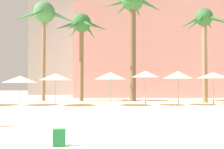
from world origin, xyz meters
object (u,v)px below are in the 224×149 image
object	(u,v)px
cafe_umbrella_1	(111,76)
cafe_umbrella_6	(178,75)
palm_tree_right	(133,10)
cafe_umbrella_3	(146,74)
palm_tree_center	(44,17)
palm_tree_far_right	(82,29)
beach_towel	(106,143)
backpack	(59,138)
cafe_umbrella_5	(56,77)
cafe_umbrella_0	(213,75)
cafe_umbrella_2	(20,79)
palm_tree_far_left	(204,28)

from	to	relation	value
cafe_umbrella_1	cafe_umbrella_6	distance (m)	5.02
palm_tree_right	cafe_umbrella_3	xyz separation A→B (m)	(0.55, -4.36, -5.93)
palm_tree_center	palm_tree_far_right	bearing A→B (deg)	-0.16
beach_towel	backpack	size ratio (longest dim) A/B	4.55
palm_tree_center	cafe_umbrella_5	distance (m)	8.12
palm_tree_right	palm_tree_far_right	xyz separation A→B (m)	(-4.66, 0.72, -1.58)
cafe_umbrella_1	cafe_umbrella_5	bearing A→B (deg)	-179.07
backpack	beach_towel	bearing A→B (deg)	-80.00
cafe_umbrella_3	cafe_umbrella_6	xyz separation A→B (m)	(2.44, 0.26, -0.04)
cafe_umbrella_0	cafe_umbrella_2	bearing A→B (deg)	-178.55
cafe_umbrella_3	backpack	xyz separation A→B (m)	(-3.84, -12.99, -2.04)
cafe_umbrella_0	beach_towel	distance (m)	15.41
palm_tree_far_left	beach_towel	bearing A→B (deg)	-117.69
cafe_umbrella_0	cafe_umbrella_5	world-z (taller)	cafe_umbrella_0
cafe_umbrella_5	beach_towel	xyz separation A→B (m)	(3.76, -12.35, -2.03)
cafe_umbrella_0	cafe_umbrella_3	size ratio (longest dim) A/B	0.98
palm_tree_far_left	beach_towel	world-z (taller)	palm_tree_far_left
palm_tree_center	cafe_umbrella_3	bearing A→B (deg)	-30.32
cafe_umbrella_1	cafe_umbrella_2	world-z (taller)	cafe_umbrella_1
palm_tree_center	beach_towel	world-z (taller)	palm_tree_center
cafe_umbrella_1	cafe_umbrella_3	world-z (taller)	cafe_umbrella_3
cafe_umbrella_3	cafe_umbrella_6	bearing A→B (deg)	6.19
beach_towel	backpack	bearing A→B (deg)	-161.78
palm_tree_right	cafe_umbrella_3	bearing A→B (deg)	-82.75
palm_tree_right	backpack	size ratio (longest dim) A/B	24.14
cafe_umbrella_0	cafe_umbrella_1	bearing A→B (deg)	-175.01
cafe_umbrella_1	cafe_umbrella_3	distance (m)	2.57
cafe_umbrella_5	backpack	size ratio (longest dim) A/B	5.78
cafe_umbrella_2	backpack	size ratio (longest dim) A/B	5.98
cafe_umbrella_2	cafe_umbrella_3	distance (m)	9.16
palm_tree_right	cafe_umbrella_3	size ratio (longest dim) A/B	4.08
palm_tree_far_right	cafe_umbrella_2	xyz separation A→B (m)	(-3.93, -4.97, -4.73)
beach_towel	palm_tree_center	bearing A→B (deg)	108.66
cafe_umbrella_2	cafe_umbrella_6	xyz separation A→B (m)	(11.59, 0.16, 0.33)
cafe_umbrella_1	palm_tree_right	bearing A→B (deg)	66.28
beach_towel	palm_tree_far_left	bearing A→B (deg)	62.31
palm_tree_far_left	cafe_umbrella_6	world-z (taller)	palm_tree_far_left
cafe_umbrella_0	cafe_umbrella_6	distance (m)	2.69
palm_tree_far_left	cafe_umbrella_6	size ratio (longest dim) A/B	3.16
cafe_umbrella_1	cafe_umbrella_2	distance (m)	6.60
cafe_umbrella_0	cafe_umbrella_6	bearing A→B (deg)	-175.68
cafe_umbrella_2	cafe_umbrella_5	size ratio (longest dim) A/B	1.03
palm_tree_far_left	beach_towel	size ratio (longest dim) A/B	4.09
palm_tree_far_left	cafe_umbrella_5	distance (m)	12.78
palm_tree_far_right	backpack	bearing A→B (deg)	-85.65
palm_tree_center	beach_towel	distance (m)	20.22
cafe_umbrella_5	cafe_umbrella_0	bearing A→B (deg)	3.62
palm_tree_far_left	palm_tree_far_right	world-z (taller)	palm_tree_far_right
palm_tree_center	backpack	xyz separation A→B (m)	(4.86, -18.08, -7.53)
backpack	palm_tree_far_left	bearing A→B (deg)	-38.53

